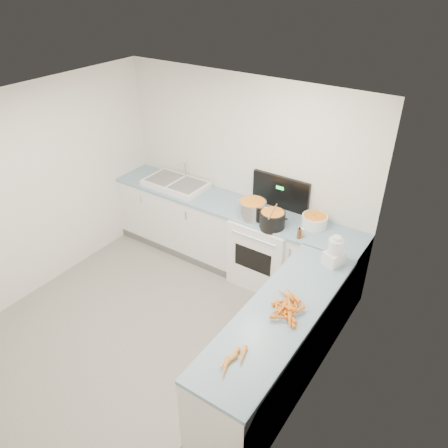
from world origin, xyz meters
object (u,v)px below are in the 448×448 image
Objects in this scene: steel_pot at (252,210)px; spice_jar at (302,233)px; food_processor at (334,252)px; stove at (266,248)px; black_pot at (272,220)px; extract_bottle at (299,234)px; mixing_bowl at (315,221)px; sink at (176,184)px.

spice_jar is (0.67, -0.05, -0.06)m from steel_pot.
spice_jar is 0.57m from food_processor.
stove is at bearing 161.96° from spice_jar.
food_processor is at bearing -15.88° from steel_pot.
black_pot is 2.56× the size of extract_bottle.
mixing_bowl is (0.40, 0.29, -0.02)m from black_pot.
food_processor is at bearing -10.77° from sink.
stove is 0.77m from extract_bottle.
steel_pot is at bearing 170.57° from black_pot.
steel_pot is 3.84× the size of spice_jar.
black_pot reaches higher than mixing_bowl.
mixing_bowl is 0.74m from food_processor.
mixing_bowl reaches higher than extract_bottle.
black_pot is 1.00× the size of mixing_bowl.
mixing_bowl is 2.57× the size of extract_bottle.
extract_bottle is 1.35× the size of spice_jar.
spice_jar is at bearing 81.72° from extract_bottle.
spice_jar is at bearing 149.98° from food_processor.
steel_pot is 0.30m from black_pot.
sink is (-1.45, 0.02, 0.50)m from stove.
stove is 4.15× the size of food_processor.
sink is 2.88× the size of mixing_bowl.
sink is 2.00m from mixing_bowl.
food_processor reaches higher than steel_pot.
stove reaches higher than spice_jar.
mixing_bowl is 0.34m from extract_bottle.
black_pot is 0.50m from mixing_bowl.
black_pot is (0.14, -0.17, 0.55)m from stove.
mixing_bowl is at bearing 84.77° from spice_jar.
spice_jar is at bearing -5.37° from sink.
extract_bottle is 0.55m from food_processor.
black_pot is at bearing -179.82° from spice_jar.
food_processor is (1.16, -0.33, 0.04)m from steel_pot.
steel_pot reaches higher than spice_jar.
food_processor is at bearing -25.15° from extract_bottle.
spice_jar is 0.26× the size of food_processor.
sink is 1.30m from steel_pot.
steel_pot is at bearing -141.76° from stove.
stove is 4.12× the size of steel_pot.
stove is at bearing 130.10° from black_pot.
food_processor is at bearing -30.02° from spice_jar.
food_processor is (0.46, -0.57, 0.07)m from mixing_bowl.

